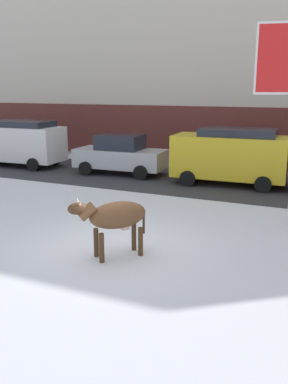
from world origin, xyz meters
name	(u,v)px	position (x,y,z in m)	size (l,w,h in m)	color
ground_plane	(108,248)	(0.00, 0.00, 0.00)	(120.00, 120.00, 0.00)	white
road_strip	(203,182)	(0.00, 8.35, 0.00)	(60.00, 5.60, 0.01)	#333338
building_facade	(246,40)	(0.00, 15.71, 6.48)	(44.00, 6.10, 13.00)	beige
cow_brown	(115,217)	(0.42, -0.37, 0.99)	(1.55, 1.71, 1.54)	brown
car_white_van	(19,142)	(-9.72, 8.25, 1.24)	(4.69, 2.30, 2.32)	white
car_silver_sedan	(120,155)	(-4.05, 8.52, 0.91)	(4.28, 2.14, 1.84)	#B7BABF
car_yellow_van	(230,155)	(1.09, 8.41, 1.24)	(4.69, 2.30, 2.32)	gold
pedestrian_near_billboard	(264,156)	(2.05, 11.16, 0.88)	(0.36, 0.24, 1.73)	#282833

